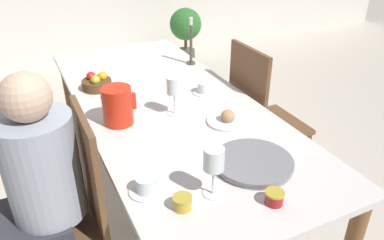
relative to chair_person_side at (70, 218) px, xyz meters
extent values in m
plane|color=beige|center=(0.64, 0.43, -0.53)|extent=(20.00, 20.00, 0.00)
cube|color=silver|center=(0.64, 0.43, 0.22)|extent=(0.91, 2.20, 0.03)
cylinder|color=brown|center=(0.24, 1.47, -0.16)|extent=(0.07, 0.07, 0.73)
cylinder|color=brown|center=(1.03, 1.47, -0.16)|extent=(0.07, 0.07, 0.73)
cylinder|color=brown|center=(0.10, 0.19, -0.31)|extent=(0.04, 0.04, 0.43)
cube|color=brown|center=(-0.08, 0.00, -0.08)|extent=(0.42, 0.42, 0.03)
cube|color=brown|center=(0.12, 0.00, 0.21)|extent=(0.03, 0.39, 0.54)
cylinder|color=brown|center=(1.54, 0.58, -0.31)|extent=(0.04, 0.04, 0.43)
cylinder|color=brown|center=(1.54, 0.21, -0.31)|extent=(0.04, 0.04, 0.43)
cylinder|color=brown|center=(1.17, 0.58, -0.31)|extent=(0.04, 0.04, 0.43)
cylinder|color=brown|center=(1.17, 0.21, -0.31)|extent=(0.04, 0.04, 0.43)
cube|color=brown|center=(1.35, 0.40, -0.08)|extent=(0.42, 0.42, 0.03)
cube|color=brown|center=(1.16, 0.40, 0.21)|extent=(0.03, 0.39, 0.54)
cube|color=#33333D|center=(-0.15, 0.04, -0.02)|extent=(0.30, 0.34, 0.11)
cylinder|color=#9EA8B7|center=(-0.06, 0.04, 0.26)|extent=(0.30, 0.30, 0.46)
sphere|color=#D6AD8E|center=(-0.06, 0.04, 0.57)|extent=(0.19, 0.19, 0.19)
cylinder|color=#D6AD8E|center=(-0.16, 0.25, 0.37)|extent=(0.25, 0.06, 0.20)
cylinder|color=red|center=(0.33, 0.31, 0.33)|extent=(0.15, 0.15, 0.19)
cube|color=red|center=(0.42, 0.31, 0.34)|extent=(0.02, 0.02, 0.09)
cone|color=red|center=(0.27, 0.31, 0.41)|extent=(0.04, 0.04, 0.04)
cylinder|color=white|center=(0.62, 0.28, 0.24)|extent=(0.07, 0.07, 0.00)
cylinder|color=white|center=(0.62, 0.28, 0.30)|extent=(0.01, 0.01, 0.11)
cylinder|color=white|center=(0.62, 0.28, 0.40)|extent=(0.08, 0.08, 0.09)
cylinder|color=white|center=(0.49, -0.37, 0.24)|extent=(0.07, 0.07, 0.00)
cylinder|color=white|center=(0.49, -0.37, 0.29)|extent=(0.01, 0.01, 0.11)
cylinder|color=white|center=(0.49, -0.37, 0.39)|extent=(0.08, 0.08, 0.09)
cylinder|color=gold|center=(0.49, -0.37, 0.38)|extent=(0.06, 0.06, 0.05)
cylinder|color=silver|center=(0.28, -0.25, 0.24)|extent=(0.13, 0.13, 0.01)
cylinder|color=silver|center=(0.28, -0.25, 0.27)|extent=(0.08, 0.08, 0.06)
cube|color=silver|center=(0.32, -0.25, 0.27)|extent=(0.01, 0.01, 0.03)
cylinder|color=silver|center=(0.88, 0.44, 0.24)|extent=(0.13, 0.13, 0.01)
cylinder|color=silver|center=(0.88, 0.44, 0.27)|extent=(0.08, 0.08, 0.06)
cube|color=silver|center=(0.93, 0.44, 0.27)|extent=(0.01, 0.01, 0.03)
cylinder|color=gray|center=(0.73, -0.29, 0.24)|extent=(0.33, 0.33, 0.02)
cylinder|color=gray|center=(0.73, -0.29, 0.26)|extent=(0.33, 0.33, 0.01)
cylinder|color=silver|center=(0.82, 0.08, 0.24)|extent=(0.21, 0.21, 0.01)
sphere|color=tan|center=(0.82, 0.08, 0.27)|extent=(0.07, 0.07, 0.07)
cylinder|color=gold|center=(0.36, -0.39, 0.26)|extent=(0.07, 0.07, 0.05)
cylinder|color=gold|center=(0.36, -0.39, 0.28)|extent=(0.07, 0.07, 0.01)
cylinder|color=#A81E1E|center=(0.67, -0.51, 0.26)|extent=(0.07, 0.07, 0.05)
cylinder|color=gold|center=(0.67, -0.51, 0.28)|extent=(0.07, 0.07, 0.01)
cylinder|color=brown|center=(0.33, 0.78, 0.26)|extent=(0.17, 0.17, 0.06)
sphere|color=gold|center=(0.37, 0.78, 0.31)|extent=(0.06, 0.06, 0.06)
sphere|color=red|center=(0.31, 0.81, 0.31)|extent=(0.06, 0.06, 0.06)
sphere|color=gold|center=(0.32, 0.74, 0.31)|extent=(0.06, 0.06, 0.06)
cylinder|color=#4C4238|center=(1.02, 0.91, 0.24)|extent=(0.06, 0.06, 0.01)
cylinder|color=#4C4238|center=(1.02, 0.91, 0.38)|extent=(0.02, 0.02, 0.26)
cylinder|color=beige|center=(1.02, 0.91, 0.53)|extent=(0.02, 0.02, 0.05)
cylinder|color=#4C4742|center=(1.86, 2.81, -0.43)|extent=(0.23, 0.23, 0.18)
cylinder|color=brown|center=(1.86, 2.81, -0.27)|extent=(0.04, 0.04, 0.15)
sphere|color=#2D6B2D|center=(1.86, 2.81, -0.02)|extent=(0.39, 0.39, 0.39)
camera|label=1|loc=(-0.05, -1.32, 1.15)|focal=35.00mm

